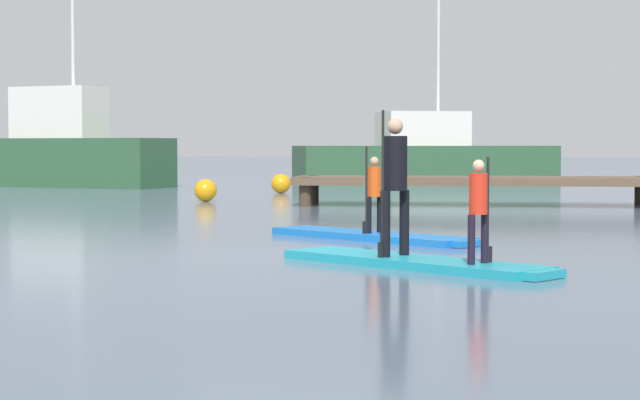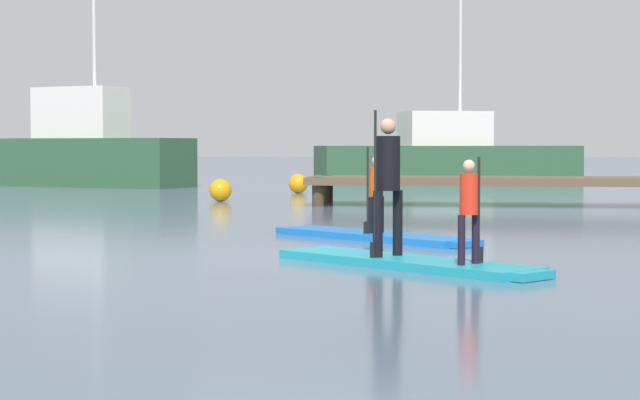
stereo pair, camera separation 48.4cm
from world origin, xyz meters
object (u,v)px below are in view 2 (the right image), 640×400
Objects in this scene: paddler_child_solo at (375,190)px; mooring_buoy_mid at (298,184)px; fishing_boat_green_midground at (446,157)px; mooring_buoy_near at (220,190)px; paddleboard_near at (375,236)px; paddler_adult at (388,177)px; paddler_child_front at (469,206)px; paddleboard_far at (409,263)px; fishing_boat_white_large at (70,152)px.

mooring_buoy_mid is at bearing 103.42° from paddler_child_solo.
fishing_boat_green_midground is 16.91m from mooring_buoy_near.
mooring_buoy_mid reaches higher than paddleboard_near.
paddler_adult reaches higher than paddler_child_solo.
mooring_buoy_mid is (-5.17, 19.87, -0.46)m from paddler_child_front.
paddleboard_near is 5.79× the size of mooring_buoy_mid.
paddleboard_far is 1.92× the size of paddler_adult.
mooring_buoy_mid is at bearing -28.15° from fishing_boat_white_large.
paddleboard_near is 11.76m from mooring_buoy_near.
paddler_adult is 27.03m from fishing_boat_white_large.
paddler_child_front is at bearing -75.42° from mooring_buoy_mid.
fishing_boat_green_midground is 11.88m from mooring_buoy_mid.
paddler_child_solo is at bearing -76.58° from mooring_buoy_mid.
paddleboard_far is 30.53m from fishing_boat_green_midground.
paddleboard_far is (0.74, -3.68, -0.69)m from paddler_child_solo.
fishing_boat_green_midground is (12.59, 6.55, -0.20)m from fishing_boat_white_large.
paddler_child_solo is at bearing 101.37° from paddleboard_far.
fishing_boat_green_midground reaches higher than paddler_child_front.
paddler_adult reaches higher than paddler_child_front.
paddleboard_near is 0.35× the size of fishing_boat_white_large.
paddleboard_near is at bearing -90.38° from fishing_boat_green_midground.
paddler_adult is at bearing 141.89° from paddler_child_front.
fishing_boat_green_midground reaches higher than mooring_buoy_near.
fishing_boat_green_midground is 18.34× the size of mooring_buoy_near.
fishing_boat_green_midground reaches higher than paddler_adult.
fishing_boat_green_midground is at bearing 89.63° from paddler_child_solo.
mooring_buoy_near is at bearing -107.42° from fishing_boat_green_midground.
paddler_adult is at bearing -61.52° from fishing_boat_white_large.
paddler_child_front is at bearing -67.08° from mooring_buoy_near.
paddleboard_near is at bearing 97.79° from paddler_adult.
paddler_child_front is (1.44, -4.25, 0.69)m from paddleboard_near.
paddleboard_far is 2.79× the size of paddler_child_front.
mooring_buoy_near reaches higher than paddleboard_far.
paddler_adult is at bearing -77.59° from mooring_buoy_mid.
fishing_boat_white_large reaches higher than paddleboard_far.
fishing_boat_white_large is (-12.42, 20.27, 1.10)m from paddleboard_near.
paddler_adult reaches higher than paddleboard_near.
paddler_adult is 3.02× the size of mooring_buoy_mid.
mooring_buoy_near is (-4.88, 10.71, -0.46)m from paddler_child_solo.
paddler_child_front is 28.16m from fishing_boat_white_large.
fishing_boat_green_midground is (0.18, 26.81, 0.91)m from paddleboard_near.
paddler_child_solo reaches higher than paddleboard_far.
paddler_child_solo reaches higher than mooring_buoy_mid.
mooring_buoy_near is (-5.36, 14.19, -0.75)m from paddler_adult.
paddler_adult is at bearing -82.22° from paddler_child_solo.
paddler_child_solo is at bearing -58.53° from fishing_boat_white_large.
paddler_child_front is at bearing -38.22° from paddleboard_far.
mooring_buoy_mid is (-3.73, 15.62, 0.23)m from paddleboard_near.
fishing_boat_green_midground is (-0.30, 30.31, -0.07)m from paddler_adult.
mooring_buoy_near is at bearing 110.69° from paddler_adult.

